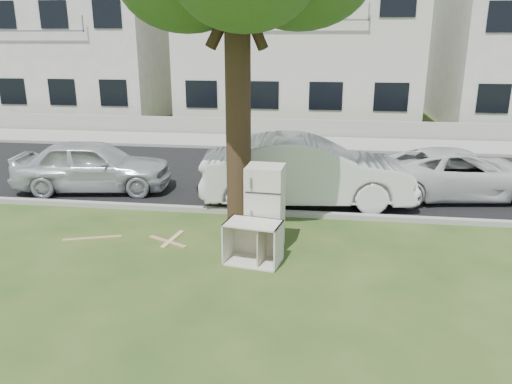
# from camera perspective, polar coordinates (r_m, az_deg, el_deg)

# --- Properties ---
(ground) EXTENTS (120.00, 120.00, 0.00)m
(ground) POSITION_cam_1_polar(r_m,az_deg,el_deg) (9.48, -1.39, -7.54)
(ground) COLOR #233F16
(road) EXTENTS (120.00, 7.00, 0.01)m
(road) POSITION_cam_1_polar(r_m,az_deg,el_deg) (15.09, 2.30, 1.91)
(road) COLOR black
(road) RESTS_ON ground
(kerb_near) EXTENTS (120.00, 0.18, 0.12)m
(kerb_near) POSITION_cam_1_polar(r_m,az_deg,el_deg) (11.72, 0.55, -2.60)
(kerb_near) COLOR gray
(kerb_near) RESTS_ON ground
(kerb_far) EXTENTS (120.00, 0.18, 0.12)m
(kerb_far) POSITION_cam_1_polar(r_m,az_deg,el_deg) (18.53, 3.41, 4.74)
(kerb_far) COLOR gray
(kerb_far) RESTS_ON ground
(sidewalk) EXTENTS (120.00, 2.80, 0.01)m
(sidewalk) POSITION_cam_1_polar(r_m,az_deg,el_deg) (19.94, 3.76, 5.63)
(sidewalk) COLOR gray
(sidewalk) RESTS_ON ground
(low_wall) EXTENTS (120.00, 0.15, 0.70)m
(low_wall) POSITION_cam_1_polar(r_m,az_deg,el_deg) (21.45, 4.11, 7.37)
(low_wall) COLOR gray
(low_wall) RESTS_ON ground
(townhouse_left) EXTENTS (10.20, 8.16, 7.04)m
(townhouse_left) POSITION_cam_1_polar(r_m,az_deg,el_deg) (29.26, -20.05, 15.26)
(townhouse_left) COLOR silver
(townhouse_left) RESTS_ON ground
(townhouse_center) EXTENTS (11.22, 8.16, 7.44)m
(townhouse_center) POSITION_cam_1_polar(r_m,az_deg,el_deg) (26.04, 5.07, 16.51)
(townhouse_center) COLOR beige
(townhouse_center) RESTS_ON ground
(fridge) EXTENTS (0.73, 0.69, 1.68)m
(fridge) POSITION_cam_1_polar(r_m,az_deg,el_deg) (9.57, 1.04, -1.87)
(fridge) COLOR white
(fridge) RESTS_ON ground
(cabinet) EXTENTS (1.09, 0.78, 0.78)m
(cabinet) POSITION_cam_1_polar(r_m,az_deg,el_deg) (9.15, -0.32, -5.80)
(cabinet) COLOR silver
(cabinet) RESTS_ON ground
(plank_a) EXTENTS (1.15, 0.47, 0.02)m
(plank_a) POSITION_cam_1_polar(r_m,az_deg,el_deg) (10.88, -18.18, -5.03)
(plank_a) COLOR #9F874D
(plank_a) RESTS_ON ground
(plank_b) EXTENTS (0.93, 0.55, 0.02)m
(plank_b) POSITION_cam_1_polar(r_m,az_deg,el_deg) (10.33, -10.07, -5.60)
(plank_b) COLOR tan
(plank_b) RESTS_ON ground
(plank_c) EXTENTS (0.24, 0.91, 0.02)m
(plank_c) POSITION_cam_1_polar(r_m,az_deg,el_deg) (10.45, -9.49, -5.30)
(plank_c) COLOR tan
(plank_c) RESTS_ON ground
(car_center) EXTENTS (5.30, 2.38, 1.69)m
(car_center) POSITION_cam_1_polar(r_m,az_deg,el_deg) (12.33, 5.81, 2.41)
(car_center) COLOR silver
(car_center) RESTS_ON ground
(car_right) EXTENTS (4.79, 2.73, 1.26)m
(car_right) POSITION_cam_1_polar(r_m,az_deg,el_deg) (13.91, 22.35, 1.97)
(car_right) COLOR silver
(car_right) RESTS_ON ground
(car_left) EXTENTS (4.31, 2.24, 1.40)m
(car_left) POSITION_cam_1_polar(r_m,az_deg,el_deg) (14.11, -18.11, 2.91)
(car_left) COLOR #B6B8BE
(car_left) RESTS_ON ground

